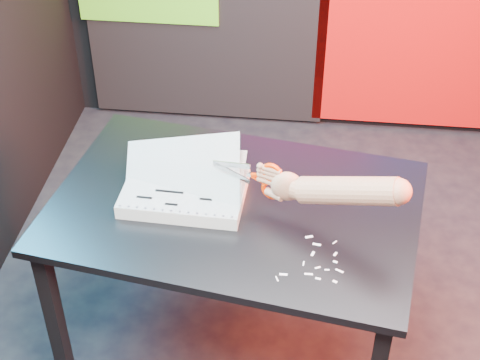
# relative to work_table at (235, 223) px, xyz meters

# --- Properties ---
(room) EXTENTS (3.01, 3.01, 2.71)m
(room) POSITION_rel_work_table_xyz_m (0.39, 0.18, 0.69)
(room) COLOR black
(room) RESTS_ON ground
(work_table) EXTENTS (1.35, 1.01, 0.75)m
(work_table) POSITION_rel_work_table_xyz_m (0.00, 0.00, 0.00)
(work_table) COLOR black
(work_table) RESTS_ON ground
(printout_stack) EXTENTS (0.43, 0.32, 0.22)m
(printout_stack) POSITION_rel_work_table_xyz_m (-0.18, 0.02, 0.11)
(printout_stack) COLOR white
(printout_stack) RESTS_ON work_table
(scissors) EXTENTS (0.24, 0.10, 0.14)m
(scissors) POSITION_rel_work_table_xyz_m (0.11, -0.02, 0.22)
(scissors) COLOR #AAAAAA
(scissors) RESTS_ON printout_stack
(hand_forearm) EXTENTS (0.47, 0.22, 0.21)m
(hand_forearm) POSITION_rel_work_table_xyz_m (0.33, -0.11, 0.27)
(hand_forearm) COLOR tan
(hand_forearm) RESTS_ON work_table
(paper_clippings) EXTENTS (0.21, 0.22, 0.00)m
(paper_clippings) POSITION_rel_work_table_xyz_m (0.28, -0.25, 0.09)
(paper_clippings) COLOR white
(paper_clippings) RESTS_ON work_table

